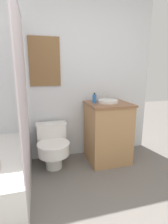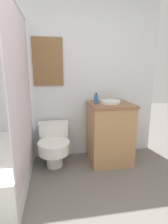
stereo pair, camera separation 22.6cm
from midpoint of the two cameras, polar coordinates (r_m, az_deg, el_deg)
The scene contains 6 objects.
wall_back at distance 2.63m, azimuth -6.08°, elevation 11.71°, with size 3.04×0.07×2.50m.
shower_area at distance 2.24m, azimuth -22.66°, elevation -15.48°, with size 0.63×1.35×1.98m.
toilet at distance 2.52m, azimuth -7.22°, elevation -10.38°, with size 0.43×0.55×0.60m.
vanity at distance 2.61m, azimuth 10.81°, elevation -6.73°, with size 0.61×0.58×0.88m.
sink at distance 2.51m, azimuth 11.08°, elevation 3.34°, with size 0.29×0.32×0.13m.
soap_bottle at distance 2.47m, azimuth 6.63°, elevation 4.30°, with size 0.06×0.06×0.14m.
Camera 2 is at (-0.06, -0.64, 1.32)m, focal length 28.00 mm.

